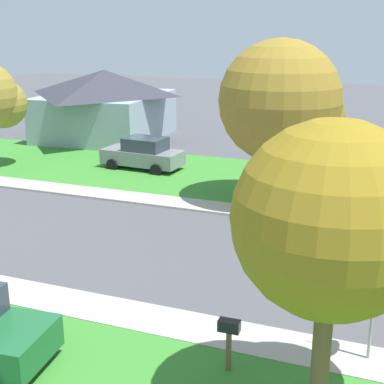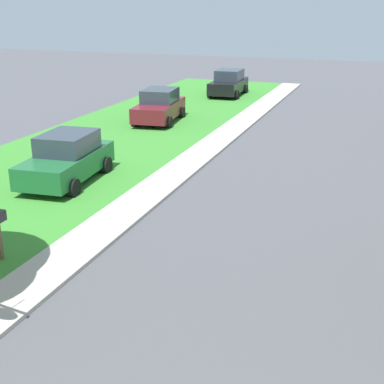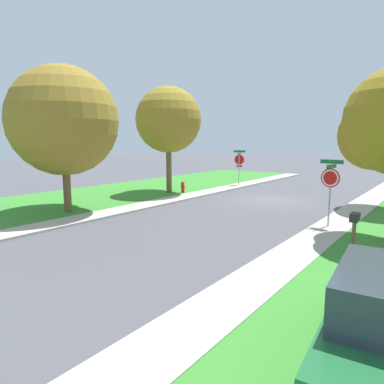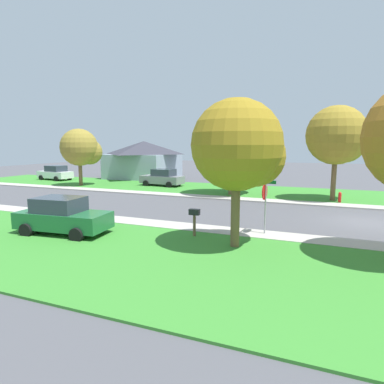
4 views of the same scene
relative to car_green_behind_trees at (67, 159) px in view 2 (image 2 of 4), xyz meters
The scene contains 5 objects.
sidewalk_west 3.65m from the car_green_behind_trees, 25.15° to the right, with size 1.40×56.00×0.10m, color #ADA89E.
lawn_west 2.27m from the car_green_behind_trees, 134.45° to the right, with size 8.00×56.00×0.08m, color #38842D.
car_green_behind_trees is the anchor object (origin of this frame).
car_maroon_across_road 10.34m from the car_green_behind_trees, 95.12° to the left, with size 2.42×4.49×1.76m.
car_black_near_corner 19.65m from the car_green_behind_trees, 89.61° to the left, with size 2.16×4.36×1.76m.
Camera 2 is at (2.41, -1.96, 6.07)m, focal length 50.11 mm.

